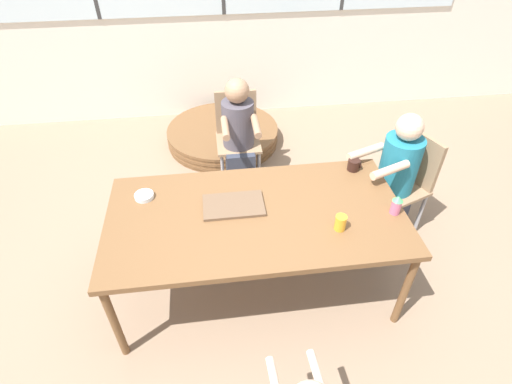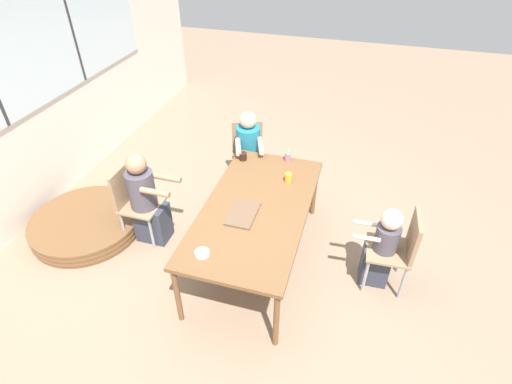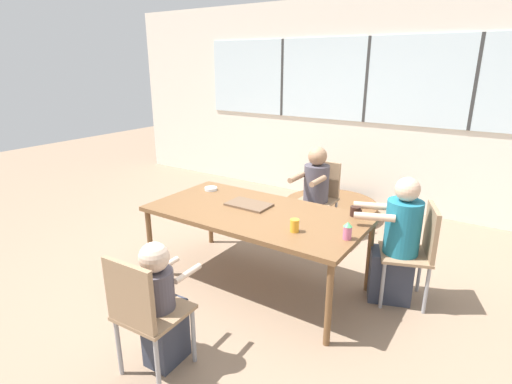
% 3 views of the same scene
% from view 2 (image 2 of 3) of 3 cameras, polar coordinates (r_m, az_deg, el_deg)
% --- Properties ---
extents(ground_plane, '(16.00, 16.00, 0.00)m').
position_cam_2_polar(ground_plane, '(4.30, 0.00, -9.45)').
color(ground_plane, '#8C725B').
extents(dining_table, '(1.92, 0.98, 0.71)m').
position_cam_2_polar(dining_table, '(3.85, 0.00, -2.71)').
color(dining_table, brown).
rests_on(dining_table, ground_plane).
extents(chair_for_woman_green_shirt, '(0.52, 0.52, 0.86)m').
position_cam_2_polar(chair_for_woman_green_shirt, '(5.05, -1.18, 6.04)').
color(chair_for_woman_green_shirt, '#937556').
rests_on(chair_for_woman_green_shirt, ground_plane).
extents(chair_for_man_blue_shirt, '(0.40, 0.40, 0.86)m').
position_cam_2_polar(chair_for_man_blue_shirt, '(4.44, -17.20, -0.76)').
color(chair_for_man_blue_shirt, '#937556').
rests_on(chair_for_man_blue_shirt, ground_plane).
extents(chair_for_toddler, '(0.42, 0.42, 0.86)m').
position_cam_2_polar(chair_for_toddler, '(3.94, 19.92, -7.20)').
color(chair_for_toddler, '#937556').
rests_on(chair_for_toddler, ground_plane).
extents(person_woman_green_shirt, '(0.59, 0.45, 1.10)m').
position_cam_2_polar(person_woman_green_shirt, '(4.92, -1.06, 4.90)').
color(person_woman_green_shirt, '#333847').
rests_on(person_woman_green_shirt, ground_plane).
extents(person_man_blue_shirt, '(0.32, 0.54, 1.08)m').
position_cam_2_polar(person_man_blue_shirt, '(4.37, -15.32, -1.37)').
color(person_man_blue_shirt, '#333847').
rests_on(person_man_blue_shirt, ground_plane).
extents(person_toddler, '(0.25, 0.43, 0.90)m').
position_cam_2_polar(person_toddler, '(3.97, 17.40, -7.82)').
color(person_toddler, '#333847').
rests_on(person_toddler, ground_plane).
extents(food_tray_dark, '(0.40, 0.25, 0.02)m').
position_cam_2_polar(food_tray_dark, '(3.73, -1.88, -3.07)').
color(food_tray_dark, brown).
rests_on(food_tray_dark, dining_table).
extents(coffee_mug, '(0.09, 0.09, 0.08)m').
position_cam_2_polar(coffee_mug, '(4.48, -1.88, 5.14)').
color(coffee_mug, black).
rests_on(coffee_mug, dining_table).
extents(sippy_cup, '(0.07, 0.07, 0.14)m').
position_cam_2_polar(sippy_cup, '(4.46, 4.57, 5.25)').
color(sippy_cup, '#CC668C').
rests_on(sippy_cup, dining_table).
extents(juice_glass, '(0.07, 0.07, 0.10)m').
position_cam_2_polar(juice_glass, '(4.13, 4.63, 2.06)').
color(juice_glass, gold).
rests_on(juice_glass, dining_table).
extents(bowl_white_shallow, '(0.13, 0.13, 0.03)m').
position_cam_2_polar(bowl_white_shallow, '(3.38, -7.71, -8.66)').
color(bowl_white_shallow, silver).
rests_on(bowl_white_shallow, dining_table).
extents(folded_table_stack, '(1.22, 1.22, 0.18)m').
position_cam_2_polar(folded_table_stack, '(4.96, -23.05, -4.18)').
color(folded_table_stack, brown).
rests_on(folded_table_stack, ground_plane).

